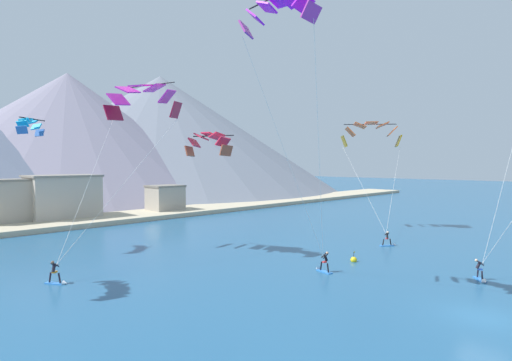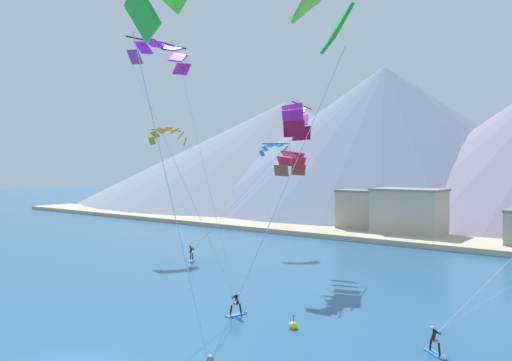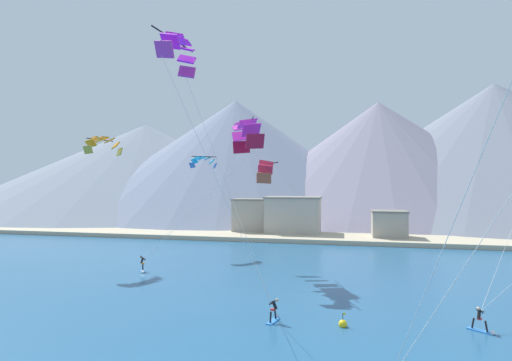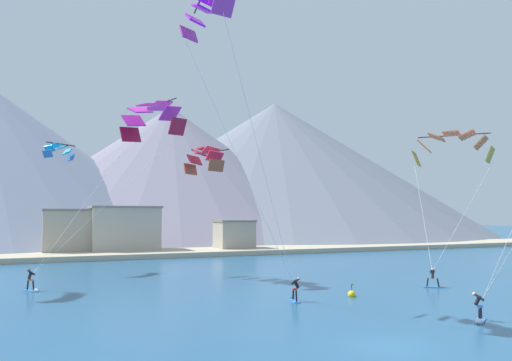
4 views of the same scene
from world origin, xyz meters
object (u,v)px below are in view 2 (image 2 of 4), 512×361
kitesurfer_near_lead (191,256)px  kitesurfer_far_left (239,308)px  race_marker_buoy (293,326)px  kitesurfer_mid_center (437,348)px  parafoil_kite_near_lead (296,119)px  parafoil_kite_far_left (162,54)px  parafoil_kite_distant_mid_solo (275,148)px  parafoil_kite_distant_high_outer (168,135)px  parafoil_kite_distant_low_drift (292,160)px

kitesurfer_near_lead → kitesurfer_far_left: (16.14, -11.58, -0.05)m
race_marker_buoy → kitesurfer_mid_center: bearing=6.2°
kitesurfer_near_lead → race_marker_buoy: (20.64, -11.67, -0.37)m
kitesurfer_near_lead → race_marker_buoy: size_ratio=1.74×
kitesurfer_far_left → parafoil_kite_near_lead: 23.02m
race_marker_buoy → parafoil_kite_far_left: bearing=-175.5°
kitesurfer_near_lead → parafoil_kite_far_left: size_ratio=0.10×
race_marker_buoy → parafoil_kite_distant_mid_solo: bearing=127.5°
kitesurfer_mid_center → parafoil_kite_distant_mid_solo: parafoil_kite_distant_mid_solo is taller
parafoil_kite_near_lead → parafoil_kite_far_left: (-0.19, -17.70, 3.41)m
kitesurfer_near_lead → parafoil_kite_near_lead: bearing=27.7°
parafoil_kite_distant_high_outer → race_marker_buoy: (27.23, -14.53, -13.71)m
parafoil_kite_distant_low_drift → parafoil_kite_distant_high_outer: bearing=169.9°
kitesurfer_mid_center → race_marker_buoy: kitesurfer_mid_center is taller
kitesurfer_near_lead → parafoil_kite_distant_low_drift: size_ratio=0.36×
kitesurfer_mid_center → parafoil_kite_distant_mid_solo: size_ratio=0.47×
parafoil_kite_near_lead → parafoil_kite_distant_high_outer: size_ratio=3.38×
parafoil_kite_distant_low_drift → parafoil_kite_near_lead: bearing=120.6°
parafoil_kite_far_left → parafoil_kite_distant_high_outer: parafoil_kite_far_left is taller
parafoil_kite_distant_low_drift → race_marker_buoy: parafoil_kite_distant_low_drift is taller
parafoil_kite_near_lead → parafoil_kite_distant_mid_solo: bearing=136.3°
kitesurfer_far_left → kitesurfer_near_lead: bearing=144.3°
parafoil_kite_distant_high_outer → race_marker_buoy: bearing=-28.1°
parafoil_kite_far_left → parafoil_kite_distant_low_drift: 14.61m
kitesurfer_far_left → parafoil_kite_distant_low_drift: bearing=104.7°
kitesurfer_mid_center → parafoil_kite_distant_high_outer: parafoil_kite_distant_high_outer is taller
parafoil_kite_far_left → parafoil_kite_distant_high_outer: 22.82m
parafoil_kite_far_left → parafoil_kite_distant_high_outer: bearing=136.5°
parafoil_kite_distant_mid_solo → race_marker_buoy: size_ratio=3.38×
parafoil_kite_distant_low_drift → race_marker_buoy: 16.87m
kitesurfer_mid_center → parafoil_kite_distant_low_drift: bearing=147.8°
kitesurfer_mid_center → race_marker_buoy: bearing=-173.8°
kitesurfer_far_left → parafoil_kite_near_lead: (-6.32, 16.74, 14.48)m
parafoil_kite_far_left → kitesurfer_mid_center: bearing=5.2°
kitesurfer_near_lead → kitesurfer_mid_center: 31.13m
kitesurfer_near_lead → kitesurfer_mid_center: kitesurfer_near_lead is taller
race_marker_buoy → parafoil_kite_near_lead: bearing=122.7°
parafoil_kite_distant_low_drift → race_marker_buoy: size_ratio=4.77×
kitesurfer_far_left → parafoil_kite_distant_high_outer: bearing=147.6°
kitesurfer_far_left → parafoil_kite_distant_low_drift: 15.17m
parafoil_kite_near_lead → parafoil_kite_far_left: 18.02m
parafoil_kite_far_left → race_marker_buoy: parafoil_kite_far_left is taller
kitesurfer_far_left → parafoil_kite_near_lead: size_ratio=0.12×
parafoil_kite_near_lead → parafoil_kite_distant_low_drift: bearing=-59.4°
kitesurfer_mid_center → parafoil_kite_near_lead: (-19.40, 15.90, 14.54)m
kitesurfer_near_lead → parafoil_kite_distant_mid_solo: parafoil_kite_distant_mid_solo is taller
kitesurfer_mid_center → parafoil_kite_distant_high_outer: size_ratio=0.37×
parafoil_kite_near_lead → race_marker_buoy: parafoil_kite_near_lead is taller
kitesurfer_far_left → parafoil_kite_distant_high_outer: (-22.73, 14.44, 13.38)m
parafoil_kite_distant_low_drift → race_marker_buoy: (7.36, -10.98, -10.48)m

